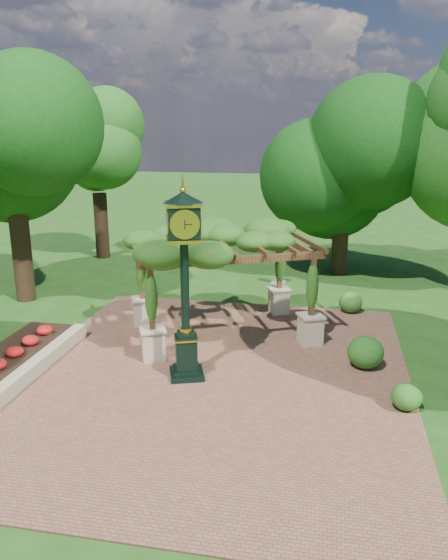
# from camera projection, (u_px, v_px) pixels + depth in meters

# --- Properties ---
(ground) EXTENTS (120.00, 120.00, 0.00)m
(ground) POSITION_uv_depth(u_px,v_px,m) (204.00, 395.00, 13.21)
(ground) COLOR #1E4714
(ground) RESTS_ON ground
(brick_plaza) EXTENTS (10.00, 12.00, 0.04)m
(brick_plaza) POSITION_uv_depth(u_px,v_px,m) (213.00, 376.00, 14.15)
(brick_plaza) COLOR brown
(brick_plaza) RESTS_ON ground
(border_wall) EXTENTS (0.35, 5.00, 0.40)m
(border_wall) POSITION_uv_depth(u_px,v_px,m) (40.00, 364.00, 14.47)
(border_wall) COLOR #C6B793
(border_wall) RESTS_ON ground
(flower_bed) EXTENTS (1.50, 5.00, 0.36)m
(flower_bed) POSITION_uv_depth(u_px,v_px,m) (9.00, 362.00, 14.64)
(flower_bed) COLOR red
(flower_bed) RESTS_ON ground
(pedestal_clock) EXTENTS (1.22, 1.22, 4.86)m
(pedestal_clock) POSITION_uv_depth(u_px,v_px,m) (185.00, 269.00, 13.33)
(pedestal_clock) COLOR black
(pedestal_clock) RESTS_ON brick_plaza
(pergola) EXTENTS (6.31, 5.31, 3.40)m
(pergola) POSITION_uv_depth(u_px,v_px,m) (223.00, 247.00, 16.27)
(pergola) COLOR beige
(pergola) RESTS_ON brick_plaza
(sundial) EXTENTS (0.60, 0.60, 0.94)m
(sundial) POSITION_uv_depth(u_px,v_px,m) (279.00, 274.00, 22.27)
(sundial) COLOR gray
(sundial) RESTS_ON ground
(shrub_front) EXTENTS (0.87, 0.87, 0.63)m
(shrub_front) POSITION_uv_depth(u_px,v_px,m) (407.00, 397.00, 12.41)
(shrub_front) COLOR #2A611B
(shrub_front) RESTS_ON brick_plaza
(shrub_mid) EXTENTS (1.01, 1.01, 0.86)m
(shrub_mid) POSITION_uv_depth(u_px,v_px,m) (365.00, 352.00, 14.52)
(shrub_mid) COLOR #235718
(shrub_mid) RESTS_ON brick_plaza
(shrub_back) EXTENTS (0.82, 0.82, 0.73)m
(shrub_back) POSITION_uv_depth(u_px,v_px,m) (351.00, 302.00, 18.81)
(shrub_back) COLOR #2D6A1E
(shrub_back) RESTS_ON brick_plaza
(tree_west_near) EXTENTS (4.98, 4.98, 8.35)m
(tree_west_near) POSITION_uv_depth(u_px,v_px,m) (10.00, 141.00, 18.77)
(tree_west_near) COLOR #362415
(tree_west_near) RESTS_ON ground
(tree_west_far) EXTENTS (3.24, 3.24, 8.06)m
(tree_west_far) POSITION_uv_depth(u_px,v_px,m) (96.00, 142.00, 25.29)
(tree_west_far) COLOR black
(tree_west_far) RESTS_ON ground
(tree_north) EXTENTS (4.79, 4.79, 7.11)m
(tree_north) POSITION_uv_depth(u_px,v_px,m) (345.00, 160.00, 22.60)
(tree_north) COLOR #382716
(tree_north) RESTS_ON ground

